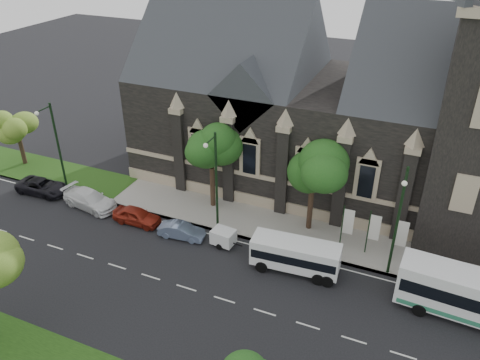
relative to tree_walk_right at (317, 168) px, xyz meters
The scene contains 18 objects.
ground 12.61m from the tree_walk_right, 106.69° to the right, with size 160.00×160.00×0.00m, color black.
sidewalk 6.69m from the tree_walk_right, 159.33° to the right, with size 80.00×5.00×0.15m, color gray.
museum 8.62m from the tree_walk_right, 76.72° to the left, with size 40.00×17.70×29.90m.
tree_walk_right is the anchor object (origin of this frame).
tree_walk_left 9.01m from the tree_walk_right, behind, with size 3.91×3.91×7.64m.
tree_walk_far 31.06m from the tree_walk_right, behind, with size 3.40×3.40×6.28m.
street_lamp_near 7.72m from the tree_walk_right, 28.06° to the right, with size 0.36×1.88×9.00m.
street_lamp_mid 8.10m from the tree_walk_right, 153.35° to the right, with size 0.36×1.88×9.00m.
street_lamp_far 23.50m from the tree_walk_right, behind, with size 0.36×1.88×9.00m.
banner_flag_left 4.92m from the tree_walk_right, 29.10° to the right, with size 0.90×0.10×4.00m.
banner_flag_center 6.36m from the tree_walk_right, 18.64° to the right, with size 0.90×0.10×4.00m.
banner_flag_right 8.05m from the tree_walk_right, 13.60° to the right, with size 0.90×0.10×4.00m.
shuttle_bus 7.22m from the tree_walk_right, 86.78° to the right, with size 6.66×2.76×2.52m.
box_trailer 9.26m from the tree_walk_right, 139.19° to the right, with size 2.67×1.58×1.40m.
sedan 12.13m from the tree_walk_right, 149.93° to the right, with size 1.34×3.85×1.27m, color #7182A3.
car_far_red 15.82m from the tree_walk_right, 159.69° to the right, with size 1.71×4.25×1.45m, color maroon.
car_far_white 20.59m from the tree_walk_right, 166.32° to the right, with size 2.22×5.45×1.58m, color white.
car_far_black 26.07m from the tree_walk_right, 169.84° to the right, with size 2.35×5.09×1.41m, color black.
Camera 1 is at (10.67, -22.08, 23.53)m, focal length 35.51 mm.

